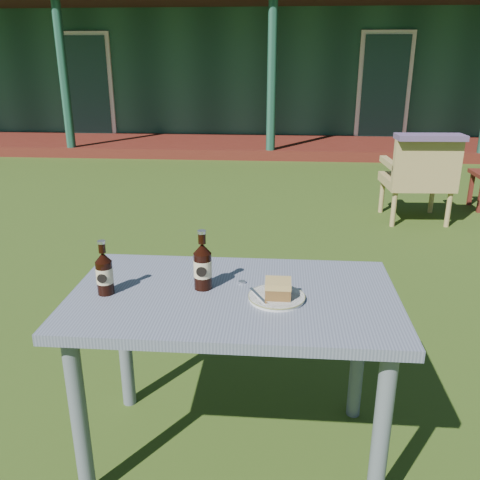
# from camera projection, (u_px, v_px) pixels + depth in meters

# --- Properties ---
(ground) EXTENTS (80.00, 80.00, 0.00)m
(ground) POSITION_uv_depth(u_px,v_px,m) (254.00, 287.00, 3.61)
(ground) COLOR #334916
(pavilion) EXTENTS (15.80, 8.30, 3.45)m
(pavilion) POSITION_uv_depth(u_px,v_px,m) (276.00, 55.00, 11.87)
(pavilion) COLOR #1B4735
(pavilion) RESTS_ON ground
(cafe_table) EXTENTS (1.20, 0.70, 0.72)m
(cafe_table) POSITION_uv_depth(u_px,v_px,m) (234.00, 318.00, 1.90)
(cafe_table) COLOR slate
(cafe_table) RESTS_ON ground
(plate) EXTENTS (0.20, 0.20, 0.01)m
(plate) POSITION_uv_depth(u_px,v_px,m) (277.00, 297.00, 1.81)
(plate) COLOR silver
(plate) RESTS_ON cafe_table
(cake_slice) EXTENTS (0.09, 0.09, 0.06)m
(cake_slice) POSITION_uv_depth(u_px,v_px,m) (278.00, 288.00, 1.80)
(cake_slice) COLOR brown
(cake_slice) RESTS_ON plate
(fork) EXTENTS (0.07, 0.13, 0.00)m
(fork) POSITION_uv_depth(u_px,v_px,m) (258.00, 296.00, 1.81)
(fork) COLOR silver
(fork) RESTS_ON plate
(cola_bottle_near) EXTENTS (0.07, 0.07, 0.23)m
(cola_bottle_near) POSITION_uv_depth(u_px,v_px,m) (203.00, 266.00, 1.87)
(cola_bottle_near) COLOR black
(cola_bottle_near) RESTS_ON cafe_table
(cola_bottle_far) EXTENTS (0.06, 0.06, 0.21)m
(cola_bottle_far) POSITION_uv_depth(u_px,v_px,m) (104.00, 273.00, 1.83)
(cola_bottle_far) COLOR black
(cola_bottle_far) RESTS_ON cafe_table
(bottle_cap) EXTENTS (0.03, 0.03, 0.01)m
(bottle_cap) POSITION_uv_depth(u_px,v_px,m) (242.00, 282.00, 1.95)
(bottle_cap) COLOR silver
(bottle_cap) RESTS_ON cafe_table
(armchair_left) EXTENTS (0.65, 0.61, 0.83)m
(armchair_left) POSITION_uv_depth(u_px,v_px,m) (420.00, 175.00, 4.90)
(armchair_left) COLOR #A48B52
(armchair_left) RESTS_ON ground
(floral_throw) EXTENTS (0.62, 0.26, 0.05)m
(floral_throw) POSITION_uv_depth(u_px,v_px,m) (430.00, 137.00, 4.61)
(floral_throw) COLOR #574267
(floral_throw) RESTS_ON armchair_left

